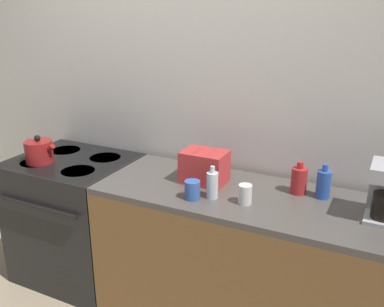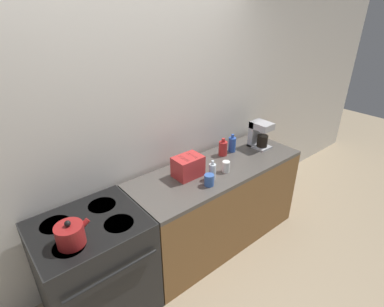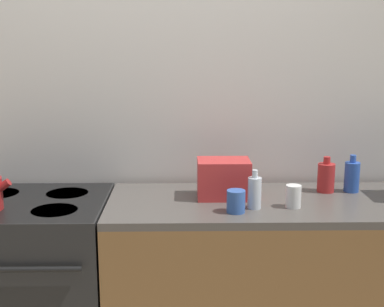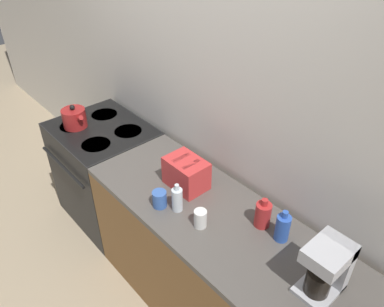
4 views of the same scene
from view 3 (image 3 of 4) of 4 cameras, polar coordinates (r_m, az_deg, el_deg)
name	(u,v)px [view 3 (image 3 of 4)]	position (r m, az deg, el deg)	size (l,w,h in m)	color
wall_back	(163,105)	(2.89, -3.12, 5.20)	(8.00, 0.05, 2.60)	silver
stove	(30,284)	(2.86, -16.89, -13.14)	(0.78, 0.70, 0.88)	black
counter_block	(288,284)	(2.81, 10.21, -13.56)	(1.78, 0.65, 0.88)	brown
toaster	(224,179)	(2.63, 3.38, -2.68)	(0.26, 0.18, 0.19)	red
bottle_clear	(255,192)	(2.48, 6.69, -4.14)	(0.06, 0.06, 0.18)	silver
bottle_blue	(352,176)	(2.84, 16.69, -2.35)	(0.08, 0.08, 0.19)	#2D56B7
bottle_red	(326,177)	(2.81, 14.11, -2.46)	(0.09, 0.09, 0.18)	#B72828
cup_blue	(236,201)	(2.42, 4.71, -5.11)	(0.08, 0.08, 0.10)	#3860B2
cup_white	(293,196)	(2.52, 10.76, -4.51)	(0.07, 0.07, 0.11)	white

